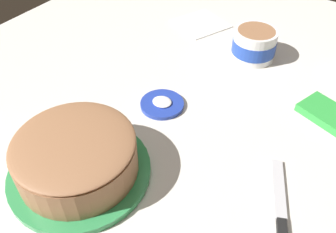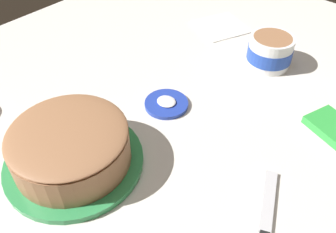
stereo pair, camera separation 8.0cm
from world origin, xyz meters
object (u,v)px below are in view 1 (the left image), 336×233
object	(u,v)px
frosted_cake	(77,158)
candy_box_lower	(333,117)
frosting_tub_lid	(162,104)
spreading_knife	(281,219)
frosting_tub	(253,43)
paper_napkin	(201,23)

from	to	relation	value
frosted_cake	candy_box_lower	distance (m)	0.59
frosting_tub_lid	spreading_knife	xyz separation A→B (m)	(0.36, -0.14, -0.00)
frosted_cake	frosting_tub_lid	distance (m)	0.27
frosted_cake	spreading_knife	bearing A→B (deg)	18.00
frosting_tub	paper_napkin	xyz separation A→B (m)	(-0.22, 0.09, -0.04)
spreading_knife	paper_napkin	distance (m)	0.74
paper_napkin	frosted_cake	bearing A→B (deg)	-80.84
candy_box_lower	spreading_knife	bearing A→B (deg)	-71.63
frosted_cake	frosting_tub_lid	xyz separation A→B (m)	(0.02, 0.27, -0.04)
frosted_cake	frosting_tub_lid	world-z (taller)	frosted_cake
frosting_tub_lid	candy_box_lower	size ratio (longest dim) A/B	0.70
frosting_tub_lid	candy_box_lower	world-z (taller)	candy_box_lower
frosting_tub_lid	paper_napkin	xyz separation A→B (m)	(-0.13, 0.41, -0.00)
frosting_tub	spreading_knife	size ratio (longest dim) A/B	0.55
paper_napkin	candy_box_lower	bearing A→B (deg)	-25.04
frosting_tub_lid	frosting_tub	bearing A→B (deg)	74.27
spreading_knife	paper_napkin	world-z (taller)	spreading_knife
candy_box_lower	paper_napkin	distance (m)	0.54
frosting_tub	spreading_knife	xyz separation A→B (m)	(0.27, -0.46, -0.04)
frosting_tub	candy_box_lower	world-z (taller)	frosting_tub
spreading_knife	paper_napkin	size ratio (longest dim) A/B	1.48
frosted_cake	paper_napkin	bearing A→B (deg)	99.16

